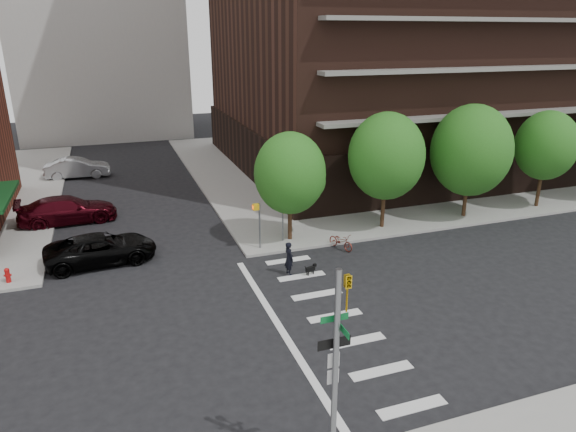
# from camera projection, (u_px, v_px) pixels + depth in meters

# --- Properties ---
(ground) EXTENTS (120.00, 120.00, 0.00)m
(ground) POSITION_uv_depth(u_px,v_px,m) (268.00, 329.00, 20.88)
(ground) COLOR black
(ground) RESTS_ON ground
(sidewalk_ne) EXTENTS (39.00, 33.00, 0.15)m
(sidewalk_ne) POSITION_uv_depth(u_px,v_px,m) (402.00, 160.00, 48.15)
(sidewalk_ne) COLOR gray
(sidewalk_ne) RESTS_ON ground
(crosswalk) EXTENTS (3.85, 13.00, 0.01)m
(crosswalk) POSITION_uv_depth(u_px,v_px,m) (318.00, 319.00, 21.57)
(crosswalk) COLOR silver
(crosswalk) RESTS_ON ground
(tree_a) EXTENTS (4.00, 4.00, 5.90)m
(tree_a) POSITION_uv_depth(u_px,v_px,m) (290.00, 173.00, 28.32)
(tree_a) COLOR #301E11
(tree_a) RESTS_ON sidewalk_ne
(tree_b) EXTENTS (4.50, 4.50, 6.65)m
(tree_b) POSITION_uv_depth(u_px,v_px,m) (386.00, 156.00, 30.03)
(tree_b) COLOR #301E11
(tree_b) RESTS_ON sidewalk_ne
(tree_c) EXTENTS (5.00, 5.00, 6.80)m
(tree_c) POSITION_uv_depth(u_px,v_px,m) (471.00, 151.00, 31.95)
(tree_c) COLOR #301E11
(tree_c) RESTS_ON sidewalk_ne
(tree_d) EXTENTS (4.00, 4.00, 6.20)m
(tree_d) POSITION_uv_depth(u_px,v_px,m) (546.00, 146.00, 33.86)
(tree_d) COLOR #301E11
(tree_d) RESTS_ON sidewalk_ne
(traffic_signal) EXTENTS (0.90, 0.75, 6.00)m
(traffic_signal) POSITION_uv_depth(u_px,v_px,m) (336.00, 390.00, 13.17)
(traffic_signal) COLOR slate
(traffic_signal) RESTS_ON sidewalk_s
(pedestrian_signal) EXTENTS (2.18, 0.67, 2.60)m
(pedestrian_signal) POSITION_uv_depth(u_px,v_px,m) (265.00, 217.00, 28.02)
(pedestrian_signal) COLOR slate
(pedestrian_signal) RESTS_ON sidewalk_ne
(fire_hydrant) EXTENTS (0.24, 0.24, 0.73)m
(fire_hydrant) POSITION_uv_depth(u_px,v_px,m) (7.00, 274.00, 24.33)
(fire_hydrant) COLOR #A50C0C
(fire_hydrant) RESTS_ON sidewalk_nw
(parked_car_black) EXTENTS (3.02, 5.75, 1.54)m
(parked_car_black) POSITION_uv_depth(u_px,v_px,m) (101.00, 249.00, 26.65)
(parked_car_black) COLOR black
(parked_car_black) RESTS_ON ground
(parked_car_maroon) EXTENTS (2.86, 6.06, 1.71)m
(parked_car_maroon) POSITION_uv_depth(u_px,v_px,m) (67.00, 210.00, 32.27)
(parked_car_maroon) COLOR #38060E
(parked_car_maroon) RESTS_ON ground
(parked_car_silver) EXTENTS (1.95, 5.14, 1.68)m
(parked_car_silver) POSITION_uv_depth(u_px,v_px,m) (77.00, 168.00, 42.38)
(parked_car_silver) COLOR #9A9DA1
(parked_car_silver) RESTS_ON ground
(scooter) EXTENTS (1.18, 1.83, 0.91)m
(scooter) POSITION_uv_depth(u_px,v_px,m) (341.00, 241.00, 28.47)
(scooter) COLOR maroon
(scooter) RESTS_ON ground
(dog_walker) EXTENTS (0.69, 0.51, 1.71)m
(dog_walker) POSITION_uv_depth(u_px,v_px,m) (289.00, 258.00, 25.33)
(dog_walker) COLOR black
(dog_walker) RESTS_ON ground
(dog) EXTENTS (0.62, 0.32, 0.52)m
(dog) POSITION_uv_depth(u_px,v_px,m) (311.00, 269.00, 25.45)
(dog) COLOR black
(dog) RESTS_ON ground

